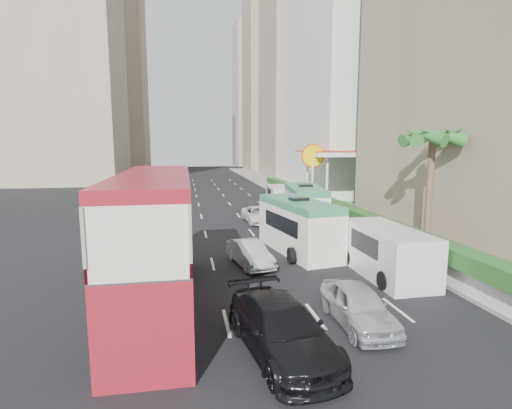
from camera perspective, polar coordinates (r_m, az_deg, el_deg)
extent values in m
plane|color=black|center=(16.89, 7.59, -12.69)|extent=(200.00, 200.00, 0.00)
cube|color=maroon|center=(15.44, -14.04, -5.07)|extent=(2.50, 11.00, 5.06)
imported|color=silver|center=(20.56, -0.90, -8.70)|extent=(2.08, 4.04, 1.27)
imported|color=silver|center=(14.64, 14.29, -16.32)|extent=(1.64, 4.06, 1.38)
imported|color=black|center=(12.60, 3.62, -20.40)|extent=(2.98, 5.54, 1.53)
imported|color=silver|center=(31.64, 0.37, -2.57)|extent=(2.34, 4.59, 1.24)
cube|color=silver|center=(22.95, 6.08, -3.08)|extent=(3.37, 7.01, 2.98)
cube|color=silver|center=(29.78, 7.00, -0.35)|extent=(3.18, 7.12, 3.05)
cube|color=silver|center=(19.77, 18.07, -6.43)|extent=(2.35, 5.70, 2.27)
cube|color=silver|center=(39.73, 3.33, 1.15)|extent=(2.31, 5.12, 2.00)
cube|color=#99968C|center=(42.74, 8.97, 0.35)|extent=(6.00, 120.00, 0.18)
cube|color=silver|center=(31.49, 10.68, -1.51)|extent=(0.30, 44.00, 1.00)
cube|color=#2D6626|center=(31.35, 10.72, 0.02)|extent=(1.10, 44.00, 0.70)
cylinder|color=brown|center=(22.98, 23.49, 1.05)|extent=(0.36, 0.36, 6.40)
cube|color=silver|center=(40.92, 11.30, 3.68)|extent=(6.50, 8.00, 5.50)
cube|color=tan|center=(78.78, 7.69, 22.35)|extent=(16.00, 16.00, 50.00)
cube|color=tan|center=(100.68, 2.73, 17.61)|extent=(14.00, 14.00, 44.00)
cube|color=tan|center=(121.77, 0.35, 15.09)|extent=(14.00, 14.00, 40.00)
cube|color=tan|center=(75.23, -26.67, 23.02)|extent=(18.00, 18.00, 52.00)
cube|color=tan|center=(107.70, -20.01, 17.07)|extent=(16.00, 16.00, 46.00)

